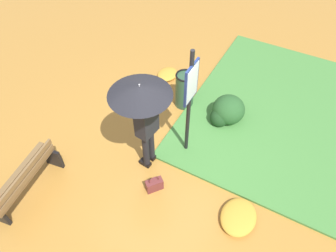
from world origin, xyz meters
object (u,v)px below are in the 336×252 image
(person_with_umbrella, at_px, (143,106))
(trash_bin, at_px, (185,90))
(handbag, at_px, (154,185))
(park_bench, at_px, (25,179))
(info_sign_post, at_px, (190,95))

(person_with_umbrella, distance_m, trash_bin, 2.14)
(person_with_umbrella, bearing_deg, handbag, 44.08)
(handbag, relative_size, park_bench, 0.26)
(person_with_umbrella, height_order, park_bench, person_with_umbrella)
(person_with_umbrella, distance_m, handbag, 1.52)
(handbag, relative_size, trash_bin, 0.44)
(info_sign_post, xyz_separation_m, handbag, (1.06, -0.10, -1.32))
(info_sign_post, bearing_deg, park_bench, -42.38)
(person_with_umbrella, distance_m, info_sign_post, 0.84)
(park_bench, bearing_deg, info_sign_post, 137.62)
(info_sign_post, distance_m, park_bench, 3.09)
(person_with_umbrella, relative_size, trash_bin, 2.45)
(person_with_umbrella, relative_size, info_sign_post, 0.89)
(handbag, xyz_separation_m, park_bench, (1.09, -1.86, 0.28))
(trash_bin, bearing_deg, info_sign_post, 28.78)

